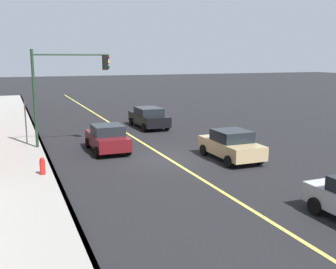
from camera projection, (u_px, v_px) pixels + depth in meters
The scene contains 10 objects.
ground at pixel (168, 158), 21.36m from camera, with size 200.00×200.00×0.00m, color black.
sidewalk_slab at pixel (22, 171), 18.66m from camera, with size 80.00×2.86×0.15m, color gray.
curb_edge at pixel (52, 168), 19.16m from camera, with size 80.00×0.16×0.15m, color slate.
lane_stripe_center at pixel (168, 158), 21.36m from camera, with size 80.00×0.16×0.01m, color #D8CC4C.
car_black at pixel (149, 117), 30.70m from camera, with size 4.75×2.05×1.54m.
car_tan at pixel (231, 145), 21.00m from camera, with size 4.05×2.01×1.58m.
car_maroon at pixel (107, 138), 22.83m from camera, with size 3.96×1.97×1.56m.
traffic_light_mast at pixel (64, 81), 23.27m from camera, with size 0.28×4.51×5.76m.
street_sign_post at pixel (25, 119), 24.20m from camera, with size 0.60×0.08×2.75m.
fire_hydrant at pixel (43, 168), 17.87m from camera, with size 0.24×0.24×0.94m.
Camera 1 is at (-19.24, 7.73, 5.30)m, focal length 42.85 mm.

